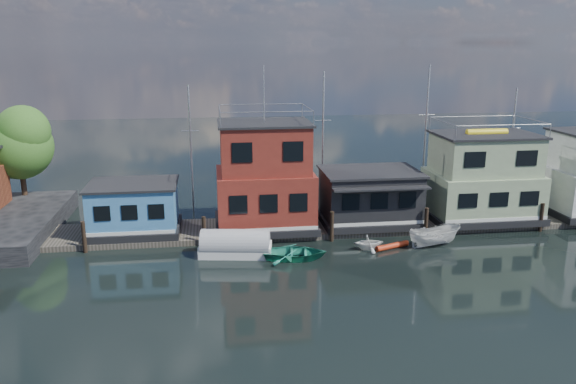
{
  "coord_description": "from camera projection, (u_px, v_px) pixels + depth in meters",
  "views": [
    {
      "loc": [
        -12.17,
        -27.96,
        13.74
      ],
      "look_at": [
        -6.77,
        12.0,
        3.0
      ],
      "focal_mm": 35.0,
      "sensor_mm": 36.0,
      "label": 1
    }
  ],
  "objects": [
    {
      "name": "tarp_runabout",
      "position": [
        235.0,
        245.0,
        37.28
      ],
      "size": [
        4.98,
        2.6,
        1.92
      ],
      "rotation": [
        0.0,
        0.0,
        -0.15
      ],
      "color": "white",
      "rests_on": "ground"
    },
    {
      "name": "red_kayak",
      "position": [
        392.0,
        246.0,
        38.65
      ],
      "size": [
        2.61,
        1.31,
        0.39
      ],
      "primitive_type": "cylinder",
      "rotation": [
        0.0,
        1.57,
        0.37
      ],
      "color": "#B72E13",
      "rests_on": "ground"
    },
    {
      "name": "houseboat_red",
      "position": [
        265.0,
        178.0,
        41.22
      ],
      "size": [
        7.4,
        5.9,
        11.86
      ],
      "color": "black",
      "rests_on": "dock"
    },
    {
      "name": "ground",
      "position": [
        434.0,
        293.0,
        31.88
      ],
      "size": [
        160.0,
        160.0,
        0.0
      ],
      "primitive_type": "plane",
      "color": "black",
      "rests_on": "ground"
    },
    {
      "name": "houseboat_green",
      "position": [
        483.0,
        178.0,
        43.56
      ],
      "size": [
        8.4,
        5.9,
        7.03
      ],
      "color": "black",
      "rests_on": "dock"
    },
    {
      "name": "dock",
      "position": [
        375.0,
        224.0,
        43.32
      ],
      "size": [
        48.0,
        5.0,
        0.4
      ],
      "primitive_type": "cube",
      "color": "#595147",
      "rests_on": "ground"
    },
    {
      "name": "pilings",
      "position": [
        382.0,
        224.0,
        40.37
      ],
      "size": [
        42.28,
        0.28,
        2.2
      ],
      "color": "#2D2116",
      "rests_on": "ground"
    },
    {
      "name": "houseboat_blue",
      "position": [
        134.0,
        208.0,
        40.48
      ],
      "size": [
        6.4,
        4.9,
        3.66
      ],
      "color": "black",
      "rests_on": "dock"
    },
    {
      "name": "dinghy_white",
      "position": [
        368.0,
        242.0,
        38.35
      ],
      "size": [
        2.09,
        1.81,
        1.09
      ],
      "primitive_type": "imported",
      "rotation": [
        0.0,
        0.0,
        1.58
      ],
      "color": "white",
      "rests_on": "ground"
    },
    {
      "name": "houseboat_dark",
      "position": [
        370.0,
        197.0,
        42.67
      ],
      "size": [
        7.4,
        6.1,
        4.06
      ],
      "color": "black",
      "rests_on": "dock"
    },
    {
      "name": "motorboat",
      "position": [
        434.0,
        236.0,
        38.93
      ],
      "size": [
        4.07,
        2.02,
        1.51
      ],
      "primitive_type": "imported",
      "rotation": [
        0.0,
        0.0,
        1.72
      ],
      "color": "silver",
      "rests_on": "ground"
    },
    {
      "name": "background_masts",
      "position": [
        411.0,
        141.0,
        48.3
      ],
      "size": [
        36.4,
        0.16,
        12.0
      ],
      "color": "silver",
      "rests_on": "ground"
    },
    {
      "name": "dinghy_teal",
      "position": [
        295.0,
        253.0,
        36.74
      ],
      "size": [
        4.49,
        3.49,
        0.85
      ],
      "primitive_type": "imported",
      "rotation": [
        0.0,
        0.0,
        1.43
      ],
      "color": "#258A71",
      "rests_on": "ground"
    }
  ]
}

